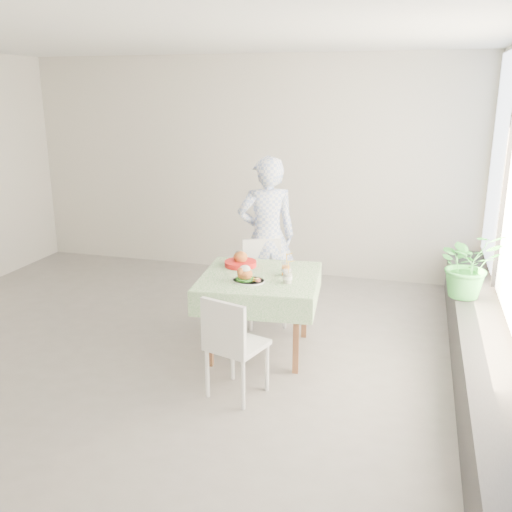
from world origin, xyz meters
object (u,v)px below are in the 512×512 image
(diner, at_px, (267,237))
(potted_plant, at_px, (468,264))
(main_dish, at_px, (247,276))
(cafe_table, at_px, (260,305))
(chair_near, at_px, (236,365))
(chair_far, at_px, (264,298))
(juice_cup_orange, at_px, (286,269))

(diner, xyz_separation_m, potted_plant, (2.01, -0.31, -0.04))
(diner, relative_size, main_dish, 5.89)
(cafe_table, relative_size, main_dish, 3.92)
(chair_near, xyz_separation_m, potted_plant, (1.78, 1.47, 0.55))
(chair_near, distance_m, diner, 1.89)
(cafe_table, height_order, chair_far, chair_far)
(main_dish, xyz_separation_m, potted_plant, (1.88, 0.84, 0.02))
(chair_near, relative_size, main_dish, 2.90)
(chair_far, xyz_separation_m, juice_cup_orange, (0.36, -0.60, 0.53))
(chair_far, xyz_separation_m, diner, (-0.05, 0.28, 0.59))
(chair_near, bearing_deg, main_dish, 99.34)
(main_dish, height_order, potted_plant, potted_plant)
(chair_far, bearing_deg, cafe_table, -78.41)
(chair_far, relative_size, diner, 0.50)
(main_dish, bearing_deg, potted_plant, 24.05)
(cafe_table, relative_size, chair_near, 1.35)
(chair_near, height_order, diner, diner)
(diner, bearing_deg, cafe_table, 75.54)
(main_dish, bearing_deg, chair_near, -80.66)
(diner, height_order, main_dish, diner)
(chair_near, relative_size, potted_plant, 1.34)
(cafe_table, bearing_deg, potted_plant, 19.36)
(chair_near, distance_m, main_dish, 0.83)
(juice_cup_orange, bearing_deg, main_dish, -137.28)
(main_dish, distance_m, juice_cup_orange, 0.39)
(cafe_table, distance_m, chair_far, 0.71)
(chair_near, distance_m, potted_plant, 2.37)
(chair_near, height_order, main_dish, main_dish)
(cafe_table, relative_size, chair_far, 1.32)
(diner, distance_m, main_dish, 1.16)
(chair_far, xyz_separation_m, potted_plant, (1.95, -0.03, 0.55))
(juice_cup_orange, bearing_deg, diner, 115.29)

